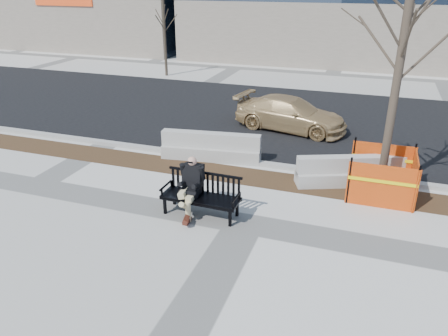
{
  "coord_description": "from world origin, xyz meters",
  "views": [
    {
      "loc": [
        2.5,
        -8.71,
        5.45
      ],
      "look_at": [
        -0.76,
        0.65,
        1.08
      ],
      "focal_mm": 34.84,
      "sensor_mm": 36.0,
      "label": 1
    }
  ],
  "objects_px": {
    "tree_fence": "(379,194)",
    "jersey_barrier_right": "(348,184)",
    "bench": "(201,215)",
    "sedan": "(290,129)",
    "jersey_barrier_left": "(211,159)",
    "seated_man": "(192,212)"
  },
  "relations": [
    {
      "from": "seated_man",
      "to": "bench",
      "type": "bearing_deg",
      "value": -11.26
    },
    {
      "from": "jersey_barrier_left",
      "to": "jersey_barrier_right",
      "type": "bearing_deg",
      "value": -13.79
    },
    {
      "from": "bench",
      "to": "seated_man",
      "type": "distance_m",
      "value": 0.28
    },
    {
      "from": "jersey_barrier_left",
      "to": "seated_man",
      "type": "bearing_deg",
      "value": -85.21
    },
    {
      "from": "bench",
      "to": "jersey_barrier_right",
      "type": "height_order",
      "value": "bench"
    },
    {
      "from": "sedan",
      "to": "jersey_barrier_left",
      "type": "bearing_deg",
      "value": 165.03
    },
    {
      "from": "sedan",
      "to": "jersey_barrier_right",
      "type": "xyz_separation_m",
      "value": [
        2.56,
        -4.29,
        0.0
      ]
    },
    {
      "from": "seated_man",
      "to": "jersey_barrier_left",
      "type": "relative_size",
      "value": 0.45
    },
    {
      "from": "tree_fence",
      "to": "jersey_barrier_right",
      "type": "relative_size",
      "value": 2.11
    },
    {
      "from": "bench",
      "to": "jersey_barrier_left",
      "type": "height_order",
      "value": "bench"
    },
    {
      "from": "sedan",
      "to": "jersey_barrier_left",
      "type": "xyz_separation_m",
      "value": [
        -1.82,
        -3.84,
        0.0
      ]
    },
    {
      "from": "bench",
      "to": "seated_man",
      "type": "relative_size",
      "value": 1.38
    },
    {
      "from": "tree_fence",
      "to": "sedan",
      "type": "xyz_separation_m",
      "value": [
        -3.4,
        4.65,
        0.0
      ]
    },
    {
      "from": "jersey_barrier_left",
      "to": "jersey_barrier_right",
      "type": "distance_m",
      "value": 4.4
    },
    {
      "from": "tree_fence",
      "to": "jersey_barrier_left",
      "type": "relative_size",
      "value": 2.0
    },
    {
      "from": "bench",
      "to": "tree_fence",
      "type": "height_order",
      "value": "tree_fence"
    },
    {
      "from": "seated_man",
      "to": "jersey_barrier_right",
      "type": "xyz_separation_m",
      "value": [
        3.61,
        2.95,
        0.0
      ]
    },
    {
      "from": "bench",
      "to": "tree_fence",
      "type": "distance_m",
      "value": 4.95
    },
    {
      "from": "tree_fence",
      "to": "jersey_barrier_left",
      "type": "xyz_separation_m",
      "value": [
        -5.22,
        0.8,
        0.0
      ]
    },
    {
      "from": "tree_fence",
      "to": "seated_man",
      "type": "bearing_deg",
      "value": -149.8
    },
    {
      "from": "bench",
      "to": "sedan",
      "type": "bearing_deg",
      "value": 85.25
    },
    {
      "from": "bench",
      "to": "sedan",
      "type": "xyz_separation_m",
      "value": [
        0.78,
        7.3,
        0.0
      ]
    }
  ]
}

